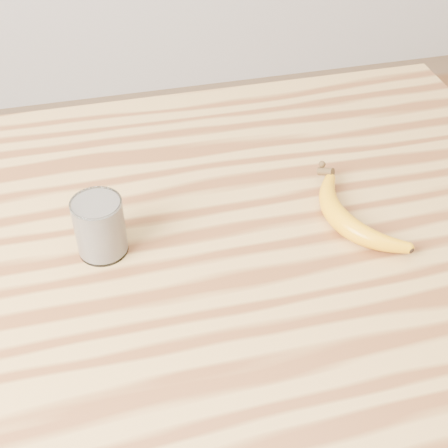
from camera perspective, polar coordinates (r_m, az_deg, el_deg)
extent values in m
cube|color=#B68A49|center=(0.92, -4.53, -2.12)|extent=(1.20, 0.80, 0.04)
cylinder|color=brown|center=(1.60, 13.45, -2.29)|extent=(0.06, 0.06, 0.86)
cylinder|color=white|center=(0.87, -11.29, -0.25)|extent=(0.07, 0.07, 0.09)
torus|color=white|center=(0.84, -11.67, 1.90)|extent=(0.07, 0.07, 0.00)
cylinder|color=beige|center=(0.87, -11.29, -0.25)|extent=(0.06, 0.06, 0.08)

